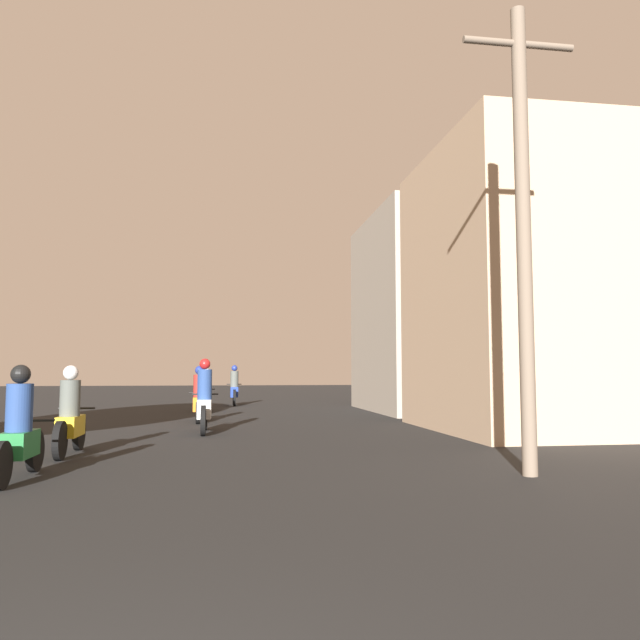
# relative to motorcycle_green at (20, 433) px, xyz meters

# --- Properties ---
(motorcycle_green) EXTENTS (0.60, 1.90, 1.45)m
(motorcycle_green) POSITION_rel_motorcycle_green_xyz_m (0.00, 0.00, 0.00)
(motorcycle_green) COLOR black
(motorcycle_green) RESTS_ON ground_plane
(motorcycle_yellow) EXTENTS (0.60, 1.89, 1.46)m
(motorcycle_yellow) POSITION_rel_motorcycle_green_xyz_m (0.06, 2.38, -0.00)
(motorcycle_yellow) COLOR black
(motorcycle_yellow) RESTS_ON ground_plane
(motorcycle_white) EXTENTS (0.60, 1.96, 1.65)m
(motorcycle_white) POSITION_rel_motorcycle_green_xyz_m (2.12, 5.77, 0.07)
(motorcycle_white) COLOR black
(motorcycle_white) RESTS_ON ground_plane
(motorcycle_orange) EXTENTS (0.60, 1.95, 1.52)m
(motorcycle_orange) POSITION_rel_motorcycle_green_xyz_m (1.89, 8.91, 0.02)
(motorcycle_orange) COLOR black
(motorcycle_orange) RESTS_ON ground_plane
(motorcycle_black) EXTENTS (0.60, 2.04, 1.49)m
(motorcycle_black) POSITION_rel_motorcycle_green_xyz_m (1.94, 13.42, 0.01)
(motorcycle_black) COLOR black
(motorcycle_black) RESTS_ON ground_plane
(motorcycle_blue) EXTENTS (0.60, 2.05, 1.62)m
(motorcycle_blue) POSITION_rel_motorcycle_green_xyz_m (2.97, 17.05, 0.05)
(motorcycle_blue) COLOR black
(motorcycle_blue) RESTS_ON ground_plane
(building_right_near) EXTENTS (5.46, 5.71, 6.58)m
(building_right_near) POSITION_rel_motorcycle_green_xyz_m (10.07, 5.22, 2.70)
(building_right_near) COLOR tan
(building_right_near) RESTS_ON ground_plane
(building_right_far) EXTENTS (4.32, 6.53, 6.76)m
(building_right_far) POSITION_rel_motorcycle_green_xyz_m (9.68, 12.49, 2.79)
(building_right_far) COLOR gray
(building_right_far) RESTS_ON ground_plane
(utility_pole_near) EXTENTS (1.60, 0.20, 6.39)m
(utility_pole_near) POSITION_rel_motorcycle_green_xyz_m (6.52, -0.67, 2.76)
(utility_pole_near) COLOR #6B5B4C
(utility_pole_near) RESTS_ON ground_plane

